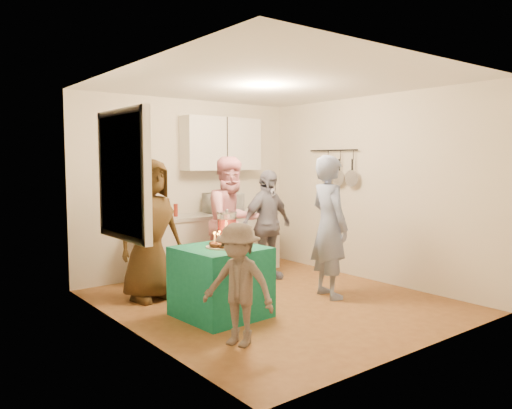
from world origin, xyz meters
TOP-DOWN VIEW (x-y plane):
  - floor at (0.00, 0.00)m, footprint 4.00×4.00m
  - ceiling at (0.00, 0.00)m, footprint 4.00×4.00m
  - back_wall at (0.00, 2.00)m, footprint 3.60×3.60m
  - left_wall at (-1.80, 0.00)m, footprint 4.00×4.00m
  - right_wall at (1.80, 0.00)m, footprint 4.00×4.00m
  - window_night at (-1.77, 0.30)m, footprint 0.04×1.00m
  - counter at (0.20, 1.70)m, footprint 2.20×0.58m
  - countertop at (0.20, 1.70)m, footprint 2.24×0.62m
  - upper_cabinet at (0.50, 1.85)m, footprint 1.30×0.30m
  - pot_rack at (1.72, 0.70)m, footprint 0.12×1.00m
  - microwave at (0.42, 1.70)m, footprint 0.57×0.42m
  - party_table at (-0.82, -0.08)m, footprint 0.90×0.90m
  - donut_cake at (-0.81, -0.12)m, footprint 0.38×0.38m
  - punch_jar at (-0.62, 0.09)m, footprint 0.22×0.22m
  - man_birthday at (0.68, -0.25)m, footprint 0.56×0.72m
  - woman_back_left at (-1.14, 0.99)m, footprint 0.90×0.64m
  - woman_back_center at (0.03, 0.90)m, footprint 0.87×0.69m
  - woman_back_right at (0.65, 0.93)m, footprint 0.96×0.49m
  - child_near_left at (-1.18, -0.90)m, footprint 0.68×0.84m

SIDE VIEW (x-z plane):
  - floor at x=0.00m, z-range 0.00..0.00m
  - party_table at x=-0.82m, z-range 0.00..0.76m
  - counter at x=0.20m, z-range 0.00..0.86m
  - child_near_left at x=-1.18m, z-range 0.00..1.13m
  - woman_back_right at x=0.65m, z-range 0.00..1.57m
  - donut_cake at x=-0.81m, z-range 0.76..0.94m
  - woman_back_left at x=-1.14m, z-range 0.00..1.73m
  - woman_back_center at x=0.03m, z-range 0.00..1.75m
  - man_birthday at x=0.68m, z-range 0.00..1.76m
  - countertop at x=0.20m, z-range 0.86..0.91m
  - punch_jar at x=-0.62m, z-range 0.76..1.10m
  - microwave at x=0.42m, z-range 0.91..1.21m
  - back_wall at x=0.00m, z-range 1.30..1.30m
  - left_wall at x=-1.80m, z-range 1.30..1.30m
  - right_wall at x=1.80m, z-range 1.30..1.30m
  - window_night at x=-1.77m, z-range 0.95..2.15m
  - pot_rack at x=1.72m, z-range 1.30..1.90m
  - upper_cabinet at x=0.50m, z-range 1.55..2.35m
  - ceiling at x=0.00m, z-range 2.60..2.60m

